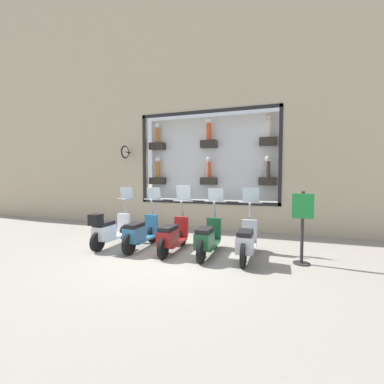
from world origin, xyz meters
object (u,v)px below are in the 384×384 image
(scooter_teal_3, at_px, (140,233))
(scooter_white_4, at_px, (109,230))
(scooter_silver_0, at_px, (246,241))
(shop_sign_post, at_px, (302,225))
(scooter_red_2, at_px, (172,236))
(scooter_green_1, at_px, (208,238))

(scooter_teal_3, xyz_separation_m, scooter_white_4, (-0.06, 0.93, 0.03))
(scooter_silver_0, xyz_separation_m, shop_sign_post, (0.11, -1.20, 0.43))
(scooter_teal_3, height_order, shop_sign_post, scooter_teal_3)
(scooter_silver_0, xyz_separation_m, scooter_white_4, (-0.06, 3.73, 0.03))
(scooter_silver_0, distance_m, scooter_red_2, 1.87)
(scooter_green_1, bearing_deg, scooter_red_2, 90.01)
(scooter_green_1, xyz_separation_m, scooter_red_2, (-0.00, 0.93, -0.01))
(scooter_white_4, xyz_separation_m, shop_sign_post, (0.17, -4.93, 0.40))
(scooter_silver_0, height_order, scooter_red_2, scooter_red_2)
(scooter_green_1, height_order, scooter_red_2, scooter_red_2)
(scooter_silver_0, xyz_separation_m, scooter_red_2, (-0.00, 1.87, -0.01))
(scooter_silver_0, xyz_separation_m, scooter_teal_3, (-0.00, 2.80, -0.00))
(scooter_silver_0, relative_size, scooter_green_1, 1.00)
(shop_sign_post, bearing_deg, scooter_green_1, 92.92)
(scooter_silver_0, height_order, shop_sign_post, scooter_silver_0)
(scooter_red_2, xyz_separation_m, shop_sign_post, (0.11, -3.06, 0.44))
(scooter_green_1, bearing_deg, shop_sign_post, -87.08)
(scooter_white_4, distance_m, shop_sign_post, 4.95)
(scooter_teal_3, bearing_deg, scooter_white_4, 93.85)
(scooter_red_2, relative_size, scooter_white_4, 1.00)
(scooter_green_1, xyz_separation_m, scooter_white_4, (-0.06, 2.80, 0.03))
(scooter_teal_3, bearing_deg, scooter_silver_0, -89.99)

